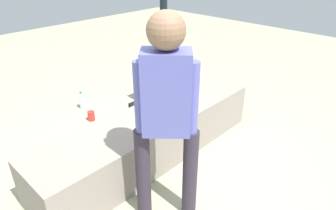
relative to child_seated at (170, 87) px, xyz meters
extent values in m
plane|color=#A2A382|center=(-0.25, 0.00, -0.66)|extent=(12.00, 12.00, 0.00)
cube|color=gray|center=(-0.25, 0.00, -0.44)|extent=(2.38, 0.57, 0.45)
cylinder|color=navy|center=(-0.07, -0.08, -0.18)|extent=(0.13, 0.26, 0.08)
cylinder|color=navy|center=(0.04, -0.10, -0.18)|extent=(0.13, 0.26, 0.08)
cube|color=white|center=(0.00, 0.02, -0.03)|extent=(0.23, 0.17, 0.28)
sphere|color=#8C664C|center=(0.00, 0.02, 0.19)|extent=(0.16, 0.16, 0.16)
cylinder|color=#8C664C|center=(-0.11, 0.04, -0.04)|extent=(0.05, 0.05, 0.21)
cylinder|color=#8C664C|center=(0.12, 0.00, -0.04)|extent=(0.05, 0.05, 0.21)
cylinder|color=#312937|center=(-0.56, -0.72, -0.29)|extent=(0.11, 0.11, 0.73)
cylinder|color=#312937|center=(-0.79, -0.47, -0.29)|extent=(0.11, 0.11, 0.73)
cube|color=#5C5EB2|center=(-0.67, -0.59, 0.36)|extent=(0.35, 0.36, 0.56)
sphere|color=#8C664C|center=(-0.67, -0.59, 0.75)|extent=(0.23, 0.23, 0.23)
cylinder|color=#5C5EB2|center=(-0.56, -0.72, 0.30)|extent=(0.09, 0.09, 0.53)
cylinder|color=#5C5EB2|center=(-0.78, -0.47, 0.30)|extent=(0.09, 0.09, 0.53)
cylinder|color=yellow|center=(-0.34, -0.10, -0.21)|extent=(0.22, 0.22, 0.01)
cylinder|color=olive|center=(-0.34, -0.10, -0.18)|extent=(0.10, 0.10, 0.04)
cylinder|color=silver|center=(-0.34, -0.10, -0.15)|extent=(0.10, 0.10, 0.01)
cube|color=silver|center=(-0.28, -0.11, -0.20)|extent=(0.11, 0.04, 0.00)
cube|color=#B259BF|center=(0.55, 1.03, -0.50)|extent=(0.22, 0.08, 0.31)
torus|color=white|center=(0.50, 1.03, -0.35)|extent=(0.09, 0.01, 0.09)
torus|color=white|center=(0.60, 1.03, -0.35)|extent=(0.09, 0.01, 0.09)
cylinder|color=black|center=(1.40, 1.45, -0.64)|extent=(0.36, 0.36, 0.04)
cylinder|color=black|center=(1.40, 1.45, -0.06)|extent=(0.11, 0.11, 1.13)
cylinder|color=silver|center=(-0.18, 1.37, -0.57)|extent=(0.06, 0.06, 0.18)
cone|color=silver|center=(-0.18, 1.37, -0.46)|extent=(0.06, 0.06, 0.03)
cylinder|color=#268C3F|center=(-0.18, 1.37, -0.44)|extent=(0.03, 0.03, 0.02)
cylinder|color=red|center=(-0.28, 1.03, -0.60)|extent=(0.08, 0.08, 0.12)
cube|color=black|center=(0.19, 0.63, -0.55)|extent=(0.32, 0.14, 0.23)
torus|color=black|center=(0.19, 0.63, -0.43)|extent=(0.24, 0.01, 0.24)
camera|label=1|loc=(-1.92, -1.80, 1.18)|focal=32.48mm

